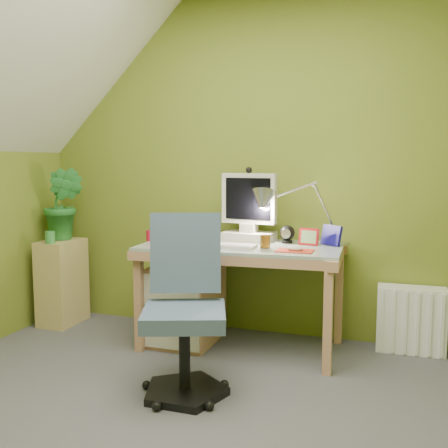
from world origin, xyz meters
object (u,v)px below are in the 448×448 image
(monitor, at_px, (249,203))
(task_chair, at_px, (184,315))
(desk_lamp, at_px, (316,199))
(side_ledge, at_px, (62,282))
(potted_plant, at_px, (63,204))
(desk, at_px, (241,296))
(radiator, at_px, (411,320))

(monitor, xyz_separation_m, task_chair, (-0.07, -0.97, -0.51))
(desk_lamp, relative_size, side_ledge, 0.93)
(desk_lamp, relative_size, potted_plant, 1.09)
(desk, height_order, potted_plant, potted_plant)
(side_ledge, height_order, radiator, side_ledge)
(desk_lamp, distance_m, potted_plant, 1.89)
(desk_lamp, xyz_separation_m, potted_plant, (-1.89, -0.06, -0.07))
(desk_lamp, bearing_deg, desk, -159.64)
(monitor, xyz_separation_m, side_ledge, (-1.44, -0.11, -0.63))
(desk, distance_m, task_chair, 0.80)
(potted_plant, relative_size, radiator, 1.28)
(radiator, bearing_deg, desk_lamp, -173.03)
(desk, relative_size, radiator, 3.03)
(task_chair, relative_size, radiator, 2.05)
(desk, distance_m, potted_plant, 1.55)
(potted_plant, height_order, task_chair, potted_plant)
(task_chair, bearing_deg, monitor, 65.93)
(side_ledge, bearing_deg, monitor, 4.41)
(monitor, bearing_deg, desk_lamp, 5.26)
(potted_plant, bearing_deg, side_ledge, -90.00)
(desk_lamp, xyz_separation_m, side_ledge, (-1.89, -0.11, -0.67))
(desk_lamp, bearing_deg, potted_plant, -179.59)
(task_chair, bearing_deg, desk, 64.98)
(monitor, bearing_deg, side_ledge, -170.33)
(desk_lamp, xyz_separation_m, radiator, (0.62, 0.09, -0.77))
(monitor, bearing_deg, radiator, 10.08)
(monitor, bearing_deg, desk, -84.74)
(desk, bearing_deg, task_chair, -98.00)
(task_chair, bearing_deg, side_ledge, 127.98)
(desk_lamp, distance_m, side_ledge, 2.01)
(side_ledge, relative_size, task_chair, 0.73)
(radiator, bearing_deg, side_ledge, -176.74)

